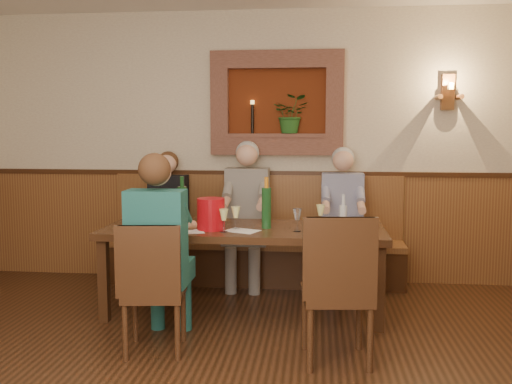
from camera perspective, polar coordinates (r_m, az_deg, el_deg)
room_shell at (r=3.02m, az=-5.90°, el=11.81°), size 6.04×6.04×2.82m
wainscoting at (r=3.18m, az=-5.62°, el=-12.24°), size 6.02×6.02×1.15m
wall_niche at (r=5.91m, az=2.48°, el=8.44°), size 1.36×0.30×1.06m
wall_sconce at (r=6.02m, az=18.66°, el=9.38°), size 0.25×0.20×0.35m
dining_table at (r=4.93m, az=-1.22°, el=-4.39°), size 2.40×0.90×0.75m
bench at (r=5.91m, az=-0.03°, el=-5.97°), size 3.00×0.45×1.11m
chair_near_left at (r=4.22m, az=-10.09°, el=-11.96°), size 0.47×0.47×0.95m
chair_near_right at (r=4.03m, az=8.05°, el=-12.48°), size 0.51×0.51×1.04m
person_bench_left at (r=5.93m, az=-8.90°, el=-3.74°), size 0.39×0.48×1.36m
person_bench_mid at (r=5.76m, az=-0.98°, el=-3.45°), size 0.44×0.54×1.47m
person_bench_right at (r=5.73m, az=8.61°, el=-3.85°), size 0.41×0.51×1.41m
person_chair_front at (r=4.30m, az=-9.54°, el=-7.26°), size 0.42×0.52×1.43m
spittoon_bucket at (r=4.79m, az=-4.53°, el=-2.21°), size 0.24×0.24×0.26m
wine_bottle_green_a at (r=4.83m, az=1.05°, el=-1.50°), size 0.09×0.09×0.44m
wine_bottle_green_b at (r=5.05m, az=-7.38°, el=-1.26°), size 0.09×0.09×0.43m
water_bottle at (r=4.58m, az=8.70°, el=-2.70°), size 0.07×0.07×0.33m
tasting_sheet_a at (r=4.98m, az=-10.38°, el=-3.49°), size 0.32×0.26×0.00m
tasting_sheet_b at (r=4.74m, az=-1.40°, el=-3.89°), size 0.32×0.28×0.00m
tasting_sheet_c at (r=4.73m, az=9.43°, el=-4.00°), size 0.36×0.30×0.00m
tasting_sheet_d at (r=4.72m, az=-6.88°, el=-3.98°), size 0.31×0.27×0.00m
wine_glass_0 at (r=4.91m, az=-11.87°, el=-2.54°), size 0.08×0.08×0.19m
wine_glass_1 at (r=4.81m, az=-2.05°, el=-2.60°), size 0.08×0.08×0.19m
wine_glass_2 at (r=4.68m, az=-3.24°, el=-2.86°), size 0.08×0.08×0.19m
wine_glass_3 at (r=4.71m, az=4.14°, el=-2.81°), size 0.08×0.08×0.19m
wine_glass_4 at (r=4.96m, az=6.47°, el=-2.36°), size 0.08×0.08×0.19m
wine_glass_5 at (r=5.03m, az=-3.65°, el=-2.20°), size 0.08×0.08×0.19m
wine_glass_6 at (r=5.18m, az=-8.56°, el=-2.00°), size 0.08×0.08×0.19m
wine_glass_7 at (r=4.82m, az=-7.41°, el=-2.62°), size 0.08×0.08×0.19m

